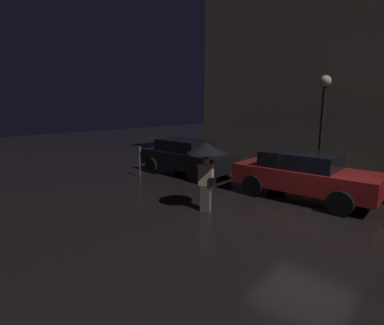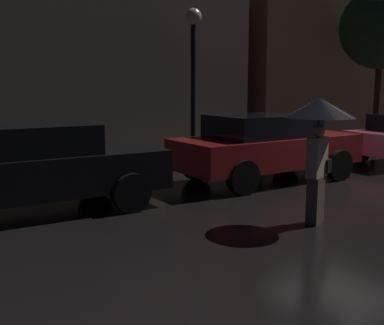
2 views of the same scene
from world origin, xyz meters
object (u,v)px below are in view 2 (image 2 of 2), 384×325
at_px(parked_car_black, 34,166).
at_px(street_lamp_near, 193,55).
at_px(parked_car_red, 266,146).
at_px(pedestrian_with_umbrella, 319,122).

xyz_separation_m(parked_car_black, street_lamp_near, (4.82, 2.56, 2.14)).
bearing_deg(parked_car_black, parked_car_red, 0.97).
relative_size(parked_car_black, street_lamp_near, 1.07).
distance_m(pedestrian_with_umbrella, street_lamp_near, 5.90).
bearing_deg(street_lamp_near, parked_car_black, -152.05).
height_order(parked_car_black, parked_car_red, parked_car_black).
height_order(pedestrian_with_umbrella, street_lamp_near, street_lamp_near).
bearing_deg(parked_car_red, pedestrian_with_umbrella, -118.61).
bearing_deg(parked_car_red, parked_car_black, 178.77).
xyz_separation_m(parked_car_red, street_lamp_near, (-0.41, 2.53, 2.14)).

